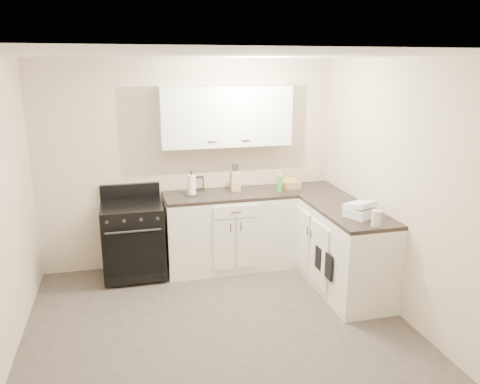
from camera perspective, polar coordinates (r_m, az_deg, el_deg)
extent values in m
plane|color=#473F38|center=(4.55, -2.20, -16.99)|extent=(3.60, 3.60, 0.00)
plane|color=white|center=(3.85, -2.59, 16.36)|extent=(3.60, 3.60, 0.00)
plane|color=beige|center=(5.74, -6.15, 3.34)|extent=(3.60, 0.00, 3.60)
plane|color=beige|center=(4.72, 19.51, -0.06)|extent=(0.00, 3.60, 3.60)
plane|color=beige|center=(2.42, 6.84, -13.83)|extent=(3.60, 0.00, 3.60)
cube|color=white|center=(5.75, -1.28, -4.84)|extent=(1.55, 0.60, 0.90)
cube|color=white|center=(5.52, 11.29, -6.04)|extent=(0.60, 1.90, 0.90)
cube|color=black|center=(5.61, -1.31, -0.33)|extent=(1.55, 0.60, 0.04)
cube|color=black|center=(5.37, 11.55, -1.36)|extent=(0.60, 1.90, 0.04)
cube|color=white|center=(5.58, -1.72, 9.21)|extent=(1.55, 0.30, 0.70)
cube|color=black|center=(5.60, -12.86, -5.72)|extent=(0.69, 0.59, 0.84)
cube|color=#D3B782|center=(5.68, -0.60, 1.35)|extent=(0.11, 0.10, 0.24)
cylinder|color=white|center=(5.52, -5.93, 0.86)|extent=(0.12, 0.12, 0.24)
cylinder|color=green|center=(5.67, 4.89, 1.01)|extent=(0.08, 0.08, 0.19)
cube|color=black|center=(5.77, -5.07, 1.10)|extent=(0.14, 0.06, 0.17)
cube|color=tan|center=(5.87, 6.10, 0.92)|extent=(0.29, 0.22, 0.09)
cube|color=white|center=(4.87, 14.47, -2.40)|extent=(0.34, 0.33, 0.10)
cylinder|color=silver|center=(4.63, 16.28, -3.09)|extent=(0.12, 0.12, 0.15)
cube|color=black|center=(4.91, 10.77, -8.95)|extent=(0.02, 0.15, 0.27)
cube|color=black|center=(5.13, 9.54, -7.91)|extent=(0.02, 0.14, 0.25)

